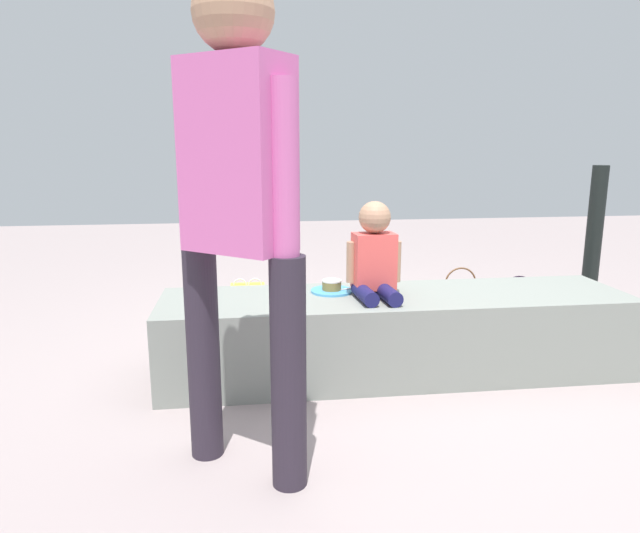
{
  "coord_description": "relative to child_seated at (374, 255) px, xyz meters",
  "views": [
    {
      "loc": [
        -0.75,
        -2.76,
        1.19
      ],
      "look_at": [
        -0.45,
        -0.41,
        0.67
      ],
      "focal_mm": 31.87,
      "sensor_mm": 36.0,
      "label": 1
    }
  ],
  "objects": [
    {
      "name": "concrete_ledge",
      "position": [
        0.12,
        0.01,
        -0.42
      ],
      "size": [
        2.41,
        0.59,
        0.42
      ],
      "primitive_type": "cube",
      "color": "gray",
      "rests_on": "ground_plane"
    },
    {
      "name": "water_bottle_far_side",
      "position": [
        0.4,
        0.84,
        -0.54
      ],
      "size": [
        0.07,
        0.07,
        0.21
      ],
      "color": "silver",
      "rests_on": "ground_plane"
    },
    {
      "name": "railing_post",
      "position": [
        1.79,
        0.93,
        -0.25
      ],
      "size": [
        0.36,
        0.36,
        1.04
      ],
      "color": "black",
      "rests_on": "ground_plane"
    },
    {
      "name": "water_bottle_near_gift",
      "position": [
        -0.42,
        0.55,
        -0.53
      ],
      "size": [
        0.08,
        0.08,
        0.22
      ],
      "color": "silver",
      "rests_on": "ground_plane"
    },
    {
      "name": "adult_standing",
      "position": [
        -0.66,
        -0.81,
        0.4
      ],
      "size": [
        0.43,
        0.38,
        1.73
      ],
      "color": "#2B2330",
      "rests_on": "ground_plane"
    },
    {
      "name": "handbag_black_leather",
      "position": [
        1.09,
        0.6,
        -0.51
      ],
      "size": [
        0.31,
        0.14,
        0.36
      ],
      "color": "black",
      "rests_on": "ground_plane"
    },
    {
      "name": "handbag_brown_canvas",
      "position": [
        0.84,
        0.96,
        -0.51
      ],
      "size": [
        0.31,
        0.13,
        0.34
      ],
      "color": "brown",
      "rests_on": "ground_plane"
    },
    {
      "name": "party_cup_red",
      "position": [
        -0.25,
        0.95,
        -0.59
      ],
      "size": [
        0.08,
        0.08,
        0.1
      ],
      "primitive_type": "cylinder",
      "color": "red",
      "rests_on": "ground_plane"
    },
    {
      "name": "ground_plane",
      "position": [
        0.12,
        0.01,
        -0.64
      ],
      "size": [
        12.0,
        12.0,
        0.0
      ],
      "primitive_type": "plane",
      "color": "#9F8F8E"
    },
    {
      "name": "gift_bag",
      "position": [
        -0.64,
        0.69,
        -0.47
      ],
      "size": [
        0.21,
        0.13,
        0.37
      ],
      "color": "gold",
      "rests_on": "ground_plane"
    },
    {
      "name": "cake_plate",
      "position": [
        -0.2,
        0.11,
        -0.19
      ],
      "size": [
        0.22,
        0.22,
        0.07
      ],
      "color": "#4CA5D8",
      "rests_on": "concrete_ledge"
    },
    {
      "name": "child_seated",
      "position": [
        0.0,
        0.0,
        0.0
      ],
      "size": [
        0.28,
        0.32,
        0.48
      ],
      "color": "#191950",
      "rests_on": "concrete_ledge"
    }
  ]
}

